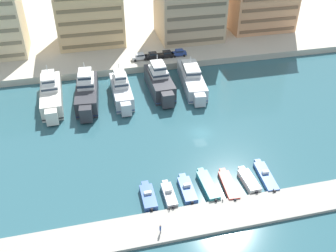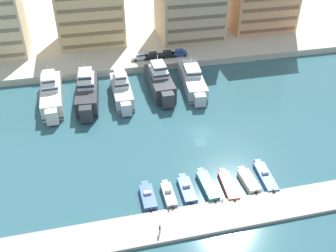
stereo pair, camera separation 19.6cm
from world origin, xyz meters
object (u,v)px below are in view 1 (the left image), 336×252
Objects in this scene: yacht_silver_center at (192,79)px; car_white_far_left at (140,56)px; motorboat_teal_center_left at (208,185)px; car_blue_center_left at (179,53)px; yacht_silver_mid_left at (121,90)px; motorboat_red_center at (228,185)px; pedestrian_near_edge at (160,228)px; motorboat_blue_mid_left at (187,189)px; motorboat_blue_far_left at (148,197)px; motorboat_grey_left at (169,195)px; motorboat_white_center_right at (249,180)px; yacht_charcoal_left at (87,92)px; yacht_ivory_far_left at (51,93)px; yacht_charcoal_center_left at (160,82)px; motorboat_blue_mid_right at (265,176)px; car_black_mid_left at (166,54)px; car_black_left at (152,55)px.

yacht_silver_center is 4.89× the size of car_white_far_left.
car_blue_center_left is (7.46, 48.82, 2.19)m from motorboat_teal_center_left.
motorboat_red_center is (14.00, -33.49, -1.83)m from yacht_silver_mid_left.
pedestrian_near_edge is (-17.10, -42.71, -0.43)m from yacht_silver_center.
yacht_silver_mid_left is 2.34× the size of motorboat_blue_mid_left.
yacht_silver_mid_left reaches higher than motorboat_blue_far_left.
motorboat_blue_far_left is 3.45m from motorboat_grey_left.
yacht_silver_mid_left reaches higher than car_blue_center_left.
motorboat_teal_center_left and motorboat_white_center_right have the same top height.
car_white_far_left is at bearing 86.00° from motorboat_grey_left.
yacht_charcoal_left is 37.94m from motorboat_teal_center_left.
yacht_ivory_far_left is 1.16× the size of yacht_charcoal_center_left.
yacht_silver_mid_left is at bearing 101.73° from motorboat_blue_mid_left.
motorboat_red_center is at bearing -178.41° from motorboat_white_center_right.
yacht_silver_mid_left is at bearing -173.92° from yacht_silver_center.
yacht_charcoal_left is at bearing 131.27° from motorboat_blue_mid_right.
motorboat_blue_far_left is 0.82× the size of motorboat_teal_center_left.
car_black_mid_left is 1.01× the size of car_blue_center_left.
motorboat_grey_left is (3.43, -0.40, 0.02)m from motorboat_blue_far_left.
car_white_far_left is (22.85, 14.16, 0.37)m from yacht_ivory_far_left.
motorboat_blue_far_left reaches higher than motorboat_blue_mid_right.
car_black_left is at bearing 85.65° from yacht_charcoal_center_left.
yacht_ivory_far_left is 29.87m from car_black_left.
car_black_mid_left reaches higher than motorboat_teal_center_left.
yacht_charcoal_left is 44.11m from motorboat_blue_mid_right.
car_white_far_left is 1.02× the size of car_blue_center_left.
yacht_charcoal_left is 4.43× the size of car_black_left.
yacht_ivory_far_left is at bearing 169.54° from yacht_charcoal_left.
yacht_silver_mid_left is at bearing 95.97° from motorboat_grey_left.
motorboat_blue_mid_right is at bearing -57.20° from yacht_silver_mid_left.
motorboat_white_center_right is 1.56× the size of car_white_far_left.
yacht_silver_mid_left reaches higher than motorboat_white_center_right.
yacht_charcoal_center_left reaches higher than motorboat_red_center.
yacht_silver_mid_left is at bearing -6.19° from yacht_ivory_far_left.
motorboat_blue_mid_left is 0.83× the size of motorboat_blue_mid_right.
motorboat_white_center_right is 3.46m from motorboat_blue_mid_right.
motorboat_blue_mid_left is at bearing -179.98° from motorboat_blue_mid_right.
motorboat_blue_mid_left is at bearing -107.25° from yacht_silver_center.
yacht_ivory_far_left reaches higher than motorboat_red_center.
yacht_ivory_far_left is 25.26m from yacht_charcoal_center_left.
motorboat_white_center_right is at bearing 0.81° from motorboat_grey_left.
motorboat_red_center is at bearing -81.90° from car_white_far_left.
motorboat_teal_center_left is at bearing -98.68° from car_blue_center_left.
motorboat_red_center is (29.88, -35.21, -1.97)m from yacht_ivory_far_left.
motorboat_grey_left is (-5.86, -34.80, -1.95)m from yacht_charcoal_center_left.
pedestrian_near_edge reaches higher than motorboat_blue_far_left.
motorboat_teal_center_left is at bearing -88.13° from yacht_charcoal_center_left.
yacht_silver_mid_left is at bearing -132.29° from car_black_mid_left.
motorboat_grey_left is 0.97× the size of motorboat_white_center_right.
motorboat_white_center_right is (7.27, -0.49, -0.00)m from motorboat_teal_center_left.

